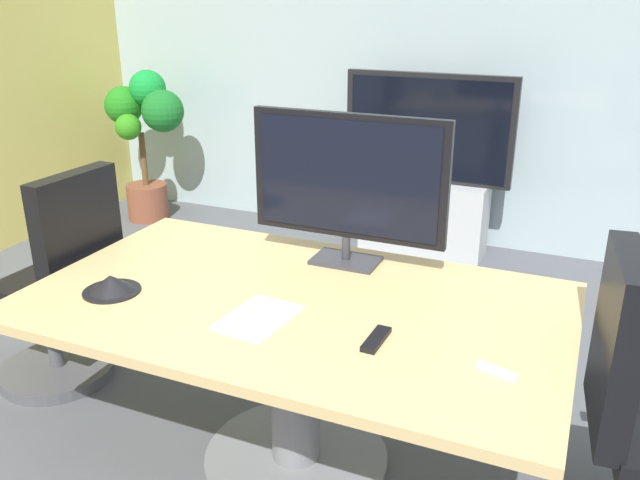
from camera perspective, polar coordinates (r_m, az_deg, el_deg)
The scene contains 10 objects.
wall_back_glass_partition at distance 4.95m, azimuth 13.63°, elevation 15.04°, with size 6.39×0.10×2.75m, color #9EB2B7.
conference_table at distance 2.56m, azimuth -2.25°, elevation -8.80°, with size 2.02×1.18×0.74m.
office_chair_left at distance 3.38m, azimuth -21.67°, elevation -4.69°, with size 0.60×0.58×1.09m.
tv_monitor at distance 2.69m, azimuth 2.44°, elevation 5.19°, with size 0.84×0.18×0.64m.
wall_display_unit at distance 4.83m, azimuth 9.13°, elevation 3.95°, with size 1.20×0.36×1.31m.
potted_plant at distance 5.64m, azimuth -15.01°, elevation 9.28°, with size 0.73×0.53×1.23m.
conference_phone at distance 2.64m, azimuth -17.76°, elevation -3.73°, with size 0.22×0.22×0.07m.
remote_control at distance 2.19m, azimuth 4.89°, elevation -8.67°, with size 0.05×0.17×0.02m, color black.
whiteboard_marker at distance 2.09m, azimuth 15.19°, elevation -10.98°, with size 0.13×0.02×0.02m, color silver.
paper_notepad at distance 2.34m, azimuth -5.39°, elevation -6.75°, with size 0.21×0.30×0.01m, color white.
Camera 1 is at (0.87, -1.82, 1.83)m, focal length 36.68 mm.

